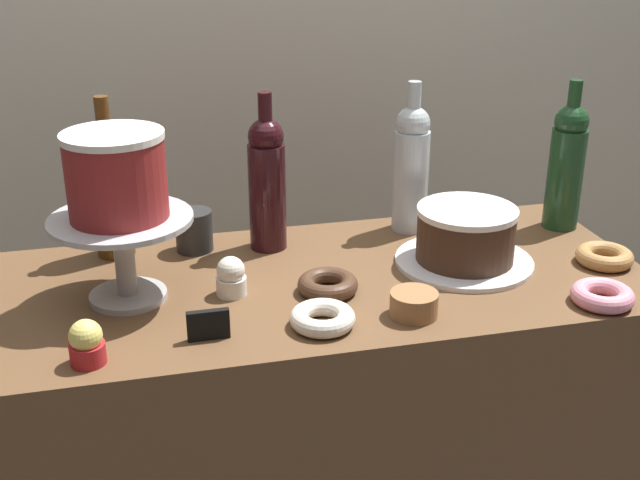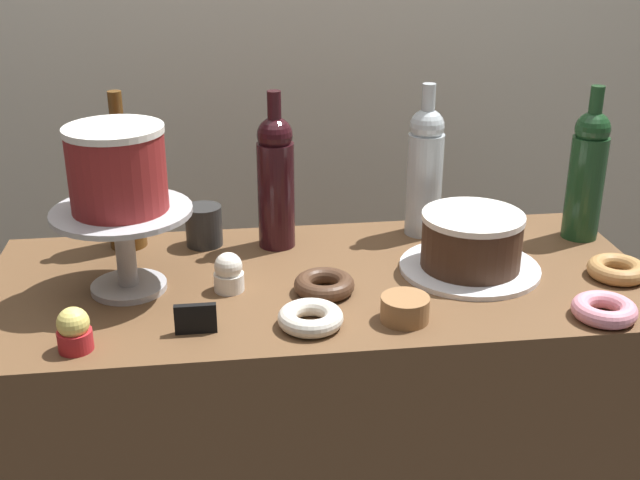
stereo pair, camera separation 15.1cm
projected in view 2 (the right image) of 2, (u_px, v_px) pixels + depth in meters
name	position (u px, v px, depth m)	size (l,w,h in m)	color
back_wall	(279.00, 18.00, 2.17)	(6.00, 0.05, 2.60)	beige
display_counter	(320.00, 474.00, 1.72)	(1.26, 0.55, 0.93)	brown
cake_stand_pedestal	(124.00, 235.00, 1.46)	(0.25, 0.25, 0.16)	#B2B2B7
white_layer_cake	(117.00, 168.00, 1.41)	(0.17, 0.17, 0.15)	maroon
silver_serving_platter	(470.00, 268.00, 1.57)	(0.27, 0.27, 0.01)	white
chocolate_round_cake	(472.00, 240.00, 1.55)	(0.20, 0.20, 0.11)	#3D2619
wine_bottle_clear	(425.00, 169.00, 1.70)	(0.08, 0.08, 0.33)	#B2BCC1
wine_bottle_amber	(123.00, 180.00, 1.63)	(0.08, 0.08, 0.33)	#5B3814
wine_bottle_green	(587.00, 172.00, 1.68)	(0.08, 0.08, 0.33)	#193D1E
wine_bottle_dark_red	(276.00, 179.00, 1.64)	(0.08, 0.08, 0.33)	black
cupcake_vanilla	(229.00, 273.00, 1.48)	(0.06, 0.06, 0.07)	white
cupcake_lemon	(74.00, 330.00, 1.28)	(0.06, 0.06, 0.07)	red
donut_chocolate	(324.00, 285.00, 1.48)	(0.11, 0.11, 0.03)	#472D1E
donut_maple	(617.00, 270.00, 1.54)	(0.11, 0.11, 0.03)	#B27F47
donut_pink	(604.00, 310.00, 1.39)	(0.11, 0.11, 0.03)	pink
donut_sugar	(311.00, 318.00, 1.36)	(0.11, 0.11, 0.03)	silver
cookie_stack	(405.00, 309.00, 1.38)	(0.08, 0.08, 0.04)	olive
price_sign_chalkboard	(196.00, 319.00, 1.34)	(0.07, 0.01, 0.05)	black
coffee_cup_ceramic	(204.00, 226.00, 1.68)	(0.08, 0.08, 0.08)	#282828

